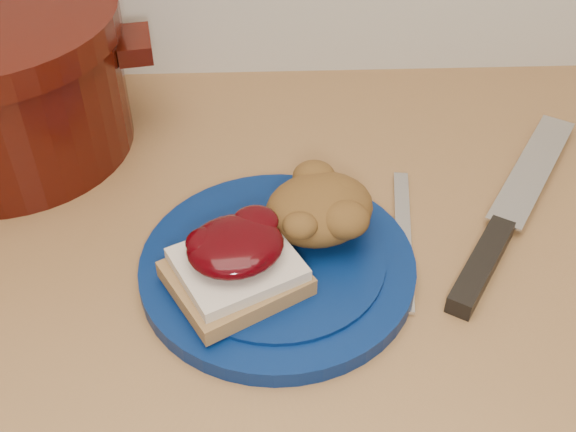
{
  "coord_description": "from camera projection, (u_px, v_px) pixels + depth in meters",
  "views": [
    {
      "loc": [
        0.03,
        1.01,
        1.36
      ],
      "look_at": [
        0.05,
        1.47,
        0.95
      ],
      "focal_mm": 45.0,
      "sensor_mm": 36.0,
      "label": 1
    }
  ],
  "objects": [
    {
      "name": "stuffing_mound",
      "position": [
        319.0,
        209.0,
        0.64
      ],
      "size": [
        0.12,
        0.12,
        0.05
      ],
      "primitive_type": "ellipsoid",
      "rotation": [
        0.0,
        0.0,
        0.42
      ],
      "color": "brown",
      "rests_on": "plate"
    },
    {
      "name": "plate",
      "position": [
        278.0,
        267.0,
        0.63
      ],
      "size": [
        0.32,
        0.32,
        0.02
      ],
      "primitive_type": "cylinder",
      "rotation": [
        0.0,
        0.0,
        0.42
      ],
      "color": "#051A4C",
      "rests_on": "wood_countertop"
    },
    {
      "name": "butter_knife",
      "position": [
        403.0,
        236.0,
        0.67
      ],
      "size": [
        0.04,
        0.19,
        0.0
      ],
      "primitive_type": "cube",
      "rotation": [
        0.0,
        0.0,
        1.44
      ],
      "color": "silver",
      "rests_on": "wood_countertop"
    },
    {
      "name": "sandwich",
      "position": [
        236.0,
        263.0,
        0.59
      ],
      "size": [
        0.13,
        0.13,
        0.05
      ],
      "rotation": [
        0.0,
        0.0,
        0.42
      ],
      "color": "olive",
      "rests_on": "plate"
    },
    {
      "name": "chef_knife",
      "position": [
        497.0,
        236.0,
        0.66
      ],
      "size": [
        0.2,
        0.28,
        0.02
      ],
      "rotation": [
        0.0,
        0.0,
        1.0
      ],
      "color": "black",
      "rests_on": "wood_countertop"
    }
  ]
}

